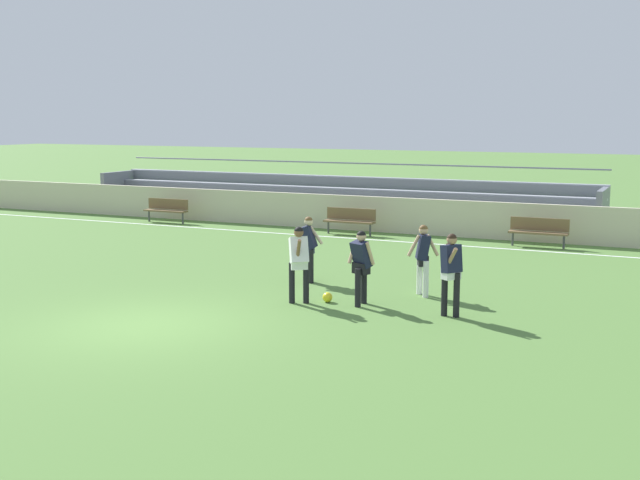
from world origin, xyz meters
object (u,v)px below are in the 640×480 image
(bench_far_left, at_px, (167,208))
(player_dark_overlapping, at_px, (361,261))
(bleacher_stand, at_px, (329,197))
(soccer_ball, at_px, (327,297))
(bench_far_right, at_px, (539,230))
(player_dark_wide_right, at_px, (309,243))
(player_dark_deep_cover, at_px, (423,254))
(player_dark_challenging, at_px, (451,267))
(bench_near_bin, at_px, (350,219))
(player_white_on_ball, at_px, (299,258))

(bench_far_left, distance_m, player_dark_overlapping, 15.34)
(bleacher_stand, height_order, soccer_ball, bleacher_stand)
(bench_far_right, height_order, bench_far_left, same)
(player_dark_overlapping, bearing_deg, soccer_ball, -175.76)
(player_dark_wide_right, bearing_deg, bench_far_left, 141.34)
(player_dark_deep_cover, relative_size, player_dark_wide_right, 1.00)
(player_dark_overlapping, xyz_separation_m, player_dark_challenging, (2.02, -0.16, 0.06))
(bleacher_stand, relative_size, soccer_ball, 93.11)
(bench_far_left, bearing_deg, bleacher_stand, 31.18)
(bench_near_bin, relative_size, player_dark_deep_cover, 1.11)
(bench_far_right, distance_m, player_dark_challenging, 9.80)
(player_white_on_ball, bearing_deg, player_dark_overlapping, 16.80)
(player_dark_overlapping, bearing_deg, player_dark_challenging, -4.58)
(player_white_on_ball, relative_size, soccer_ball, 7.63)
(player_white_on_ball, relative_size, player_dark_wide_right, 1.04)
(player_dark_challenging, bearing_deg, player_dark_overlapping, 175.42)
(player_dark_deep_cover, distance_m, soccer_ball, 2.41)
(bleacher_stand, bearing_deg, player_dark_deep_cover, -56.71)
(bleacher_stand, xyz_separation_m, bench_far_left, (-5.36, -3.24, -0.37))
(bench_near_bin, height_order, bench_far_left, same)
(bench_far_right, bearing_deg, player_dark_overlapping, -101.91)
(player_dark_wide_right, bearing_deg, bench_near_bin, 105.84)
(bleacher_stand, relative_size, player_dark_overlapping, 12.67)
(bench_far_left, height_order, player_dark_overlapping, player_dark_overlapping)
(bench_far_left, height_order, player_dark_wide_right, player_dark_wide_right)
(player_dark_wide_right, distance_m, player_dark_challenging, 4.54)
(bench_far_right, xyz_separation_m, bench_near_bin, (-6.36, 0.00, 0.00))
(player_dark_overlapping, distance_m, player_dark_deep_cover, 1.72)
(bench_far_right, relative_size, bench_near_bin, 1.00)
(bleacher_stand, bearing_deg, player_dark_wide_right, -68.00)
(bench_far_right, bearing_deg, player_white_on_ball, -108.35)
(player_dark_deep_cover, xyz_separation_m, soccer_ball, (-1.67, -1.51, -0.85))
(player_white_on_ball, height_order, soccer_ball, player_white_on_ball)
(bleacher_stand, relative_size, bench_far_left, 11.38)
(bench_near_bin, bearing_deg, player_dark_deep_cover, -57.33)
(bleacher_stand, height_order, player_dark_overlapping, bleacher_stand)
(player_dark_overlapping, bearing_deg, bench_near_bin, 114.21)
(bleacher_stand, distance_m, player_dark_deep_cover, 13.65)
(player_dark_overlapping, height_order, player_dark_challenging, player_dark_challenging)
(player_dark_deep_cover, distance_m, player_dark_challenging, 1.96)
(bench_far_right, distance_m, player_dark_wide_right, 8.90)
(player_dark_deep_cover, distance_m, player_dark_wide_right, 3.02)
(bench_near_bin, bearing_deg, player_dark_challenging, -57.04)
(player_dark_overlapping, bearing_deg, bleacher_stand, 117.10)
(bench_far_left, height_order, player_dark_challenging, player_dark_challenging)
(bench_far_left, xyz_separation_m, player_dark_challenging, (13.96, -9.79, 0.47))
(bench_near_bin, height_order, player_dark_challenging, player_dark_challenging)
(bench_far_left, relative_size, player_dark_deep_cover, 1.11)
(player_white_on_ball, relative_size, player_dark_overlapping, 1.04)
(player_dark_wide_right, bearing_deg, player_white_on_ball, -69.47)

